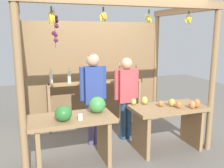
{
  "coord_description": "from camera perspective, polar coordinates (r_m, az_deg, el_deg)",
  "views": [
    {
      "loc": [
        -1.44,
        -4.26,
        2.0
      ],
      "look_at": [
        0.0,
        -0.19,
        1.12
      ],
      "focal_mm": 40.22,
      "sensor_mm": 36.0,
      "label": 1
    }
  ],
  "objects": [
    {
      "name": "ground_plane",
      "position": [
        4.92,
        -0.76,
        -12.41
      ],
      "size": [
        12.0,
        12.0,
        0.0
      ],
      "primitive_type": "plane",
      "color": "slate",
      "rests_on": "ground"
    },
    {
      "name": "vendor_woman",
      "position": [
        4.67,
        3.29,
        -1.7
      ],
      "size": [
        0.48,
        0.21,
        1.56
      ],
      "rotation": [
        0.0,
        0.0,
        -0.17
      ],
      "color": "navy",
      "rests_on": "ground"
    },
    {
      "name": "bottle_shelf_unit",
      "position": [
        5.31,
        -3.57,
        -1.51
      ],
      "size": [
        2.01,
        0.22,
        1.36
      ],
      "color": "#99754C",
      "rests_on": "ground"
    },
    {
      "name": "fruit_counter_left",
      "position": [
        3.85,
        -8.5,
        -9.36
      ],
      "size": [
        1.26,
        0.64,
        1.03
      ],
      "color": "#99754C",
      "rests_on": "ground"
    },
    {
      "name": "market_stall",
      "position": [
        4.95,
        -2.54,
        5.04
      ],
      "size": [
        3.13,
        2.03,
        2.48
      ],
      "color": "#99754C",
      "rests_on": "ground"
    },
    {
      "name": "vendor_man",
      "position": [
        4.42,
        -4.28,
        -1.59
      ],
      "size": [
        0.48,
        0.22,
        1.65
      ],
      "rotation": [
        0.0,
        0.0,
        0.14
      ],
      "color": "#514974",
      "rests_on": "ground"
    },
    {
      "name": "fruit_counter_right",
      "position": [
        4.43,
        12.56,
        -7.43
      ],
      "size": [
        1.26,
        0.65,
        0.93
      ],
      "color": "#99754C",
      "rests_on": "ground"
    }
  ]
}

